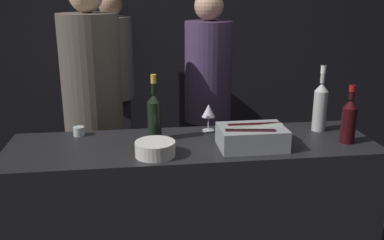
% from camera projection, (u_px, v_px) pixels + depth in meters
% --- Properties ---
extents(wall_back_chalkboard, '(6.40, 0.06, 2.80)m').
position_uv_depth(wall_back_chalkboard, '(163.00, 28.00, 4.21)').
color(wall_back_chalkboard, black).
rests_on(wall_back_chalkboard, ground_plane).
extents(bar_counter, '(1.96, 0.57, 0.97)m').
position_uv_depth(bar_counter, '(193.00, 224.00, 2.42)').
color(bar_counter, black).
rests_on(bar_counter, ground_plane).
extents(ice_bin_with_bottles, '(0.34, 0.24, 0.12)m').
position_uv_depth(ice_bin_with_bottles, '(253.00, 136.00, 2.20)').
color(ice_bin_with_bottles, '#9EA0A5').
rests_on(ice_bin_with_bottles, bar_counter).
extents(bowl_white, '(0.20, 0.20, 0.07)m').
position_uv_depth(bowl_white, '(155.00, 148.00, 2.09)').
color(bowl_white, silver).
rests_on(bowl_white, bar_counter).
extents(wine_glass, '(0.08, 0.08, 0.16)m').
position_uv_depth(wine_glass, '(209.00, 112.00, 2.45)').
color(wine_glass, silver).
rests_on(wine_glass, bar_counter).
extents(candle_votive, '(0.06, 0.06, 0.05)m').
position_uv_depth(candle_votive, '(79.00, 131.00, 2.39)').
color(candle_votive, silver).
rests_on(candle_votive, bar_counter).
extents(white_wine_bottle, '(0.08, 0.08, 0.38)m').
position_uv_depth(white_wine_bottle, '(320.00, 105.00, 2.44)').
color(white_wine_bottle, '#B2B7AD').
rests_on(white_wine_bottle, bar_counter).
extents(champagne_bottle, '(0.07, 0.07, 0.36)m').
position_uv_depth(champagne_bottle, '(154.00, 115.00, 2.29)').
color(champagne_bottle, black).
rests_on(champagne_bottle, bar_counter).
extents(red_wine_bottle_tall, '(0.08, 0.08, 0.31)m').
position_uv_depth(red_wine_bottle_tall, '(349.00, 119.00, 2.25)').
color(red_wine_bottle_tall, black).
rests_on(red_wine_bottle_tall, bar_counter).
extents(person_in_hoodie, '(0.39, 0.39, 1.83)m').
position_uv_depth(person_in_hoodie, '(93.00, 106.00, 2.84)').
color(person_in_hoodie, black).
rests_on(person_in_hoodie, ground_plane).
extents(person_blond_tee, '(0.35, 0.35, 1.75)m').
position_uv_depth(person_blond_tee, '(208.00, 97.00, 3.22)').
color(person_blond_tee, black).
rests_on(person_blond_tee, ground_plane).
extents(person_grey_polo, '(0.36, 0.36, 1.74)m').
position_uv_depth(person_grey_polo, '(114.00, 79.00, 3.91)').
color(person_grey_polo, black).
rests_on(person_grey_polo, ground_plane).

